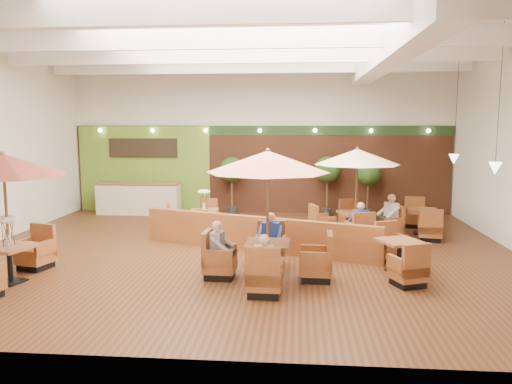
# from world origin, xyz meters

# --- Properties ---
(room) EXTENTS (14.04, 14.00, 5.52)m
(room) POSITION_xyz_m (0.25, 1.22, 3.63)
(room) COLOR #381E0F
(room) RESTS_ON ground
(service_counter) EXTENTS (3.00, 0.75, 1.18)m
(service_counter) POSITION_xyz_m (-4.40, 5.10, 0.58)
(service_counter) COLOR beige
(service_counter) RESTS_ON ground
(booth_divider) EXTENTS (6.27, 2.38, 0.91)m
(booth_divider) POSITION_xyz_m (0.33, 0.11, 0.46)
(booth_divider) COLOR brown
(booth_divider) RESTS_ON ground
(table_0) EXTENTS (2.67, 2.81, 2.75)m
(table_0) POSITION_xyz_m (-4.61, -2.94, 1.95)
(table_0) COLOR brown
(table_0) RESTS_ON ground
(table_1) EXTENTS (2.74, 2.74, 2.79)m
(table_1) POSITION_xyz_m (0.78, -2.25, 1.89)
(table_1) COLOR brown
(table_1) RESTS_ON ground
(table_2) EXTENTS (2.73, 2.73, 2.64)m
(table_2) POSITION_xyz_m (3.08, 1.87, 1.80)
(table_2) COLOR brown
(table_2) RESTS_ON ground
(table_3) EXTENTS (1.68, 2.42, 1.47)m
(table_3) POSITION_xyz_m (-1.67, 2.29, 0.44)
(table_3) COLOR brown
(table_3) RESTS_ON ground
(table_4) EXTENTS (1.09, 2.67, 0.94)m
(table_4) POSITION_xyz_m (3.67, -1.52, 0.36)
(table_4) COLOR brown
(table_4) RESTS_ON ground
(table_5) EXTENTS (0.99, 2.62, 0.95)m
(table_5) POSITION_xyz_m (5.15, 2.61, 0.36)
(table_5) COLOR brown
(table_5) RESTS_ON ground
(topiary_0) EXTENTS (0.91, 0.91, 2.10)m
(topiary_0) POSITION_xyz_m (-0.98, 5.30, 1.57)
(topiary_0) COLOR black
(topiary_0) RESTS_ON ground
(topiary_1) EXTENTS (0.92, 0.92, 2.14)m
(topiary_1) POSITION_xyz_m (2.45, 5.30, 1.59)
(topiary_1) COLOR black
(topiary_1) RESTS_ON ground
(topiary_2) EXTENTS (0.86, 0.86, 1.99)m
(topiary_2) POSITION_xyz_m (3.89, 5.30, 1.48)
(topiary_2) COLOR black
(topiary_2) RESTS_ON ground
(diner_0) EXTENTS (0.39, 0.32, 0.76)m
(diner_0) POSITION_xyz_m (0.78, -3.27, 0.74)
(diner_0) COLOR silver
(diner_0) RESTS_ON ground
(diner_1) EXTENTS (0.41, 0.35, 0.79)m
(diner_1) POSITION_xyz_m (0.78, -1.22, 0.76)
(diner_1) COLOR #233C9B
(diner_1) RESTS_ON ground
(diner_2) EXTENTS (0.35, 0.41, 0.79)m
(diner_2) POSITION_xyz_m (-0.25, -2.25, 0.75)
(diner_2) COLOR gray
(diner_2) RESTS_ON ground
(diner_3) EXTENTS (0.41, 0.38, 0.75)m
(diner_3) POSITION_xyz_m (3.08, 0.91, 0.74)
(diner_3) COLOR #233C9B
(diner_3) RESTS_ON ground
(diner_4) EXTENTS (0.44, 0.47, 0.84)m
(diner_4) POSITION_xyz_m (4.05, 1.87, 0.77)
(diner_4) COLOR silver
(diner_4) RESTS_ON ground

